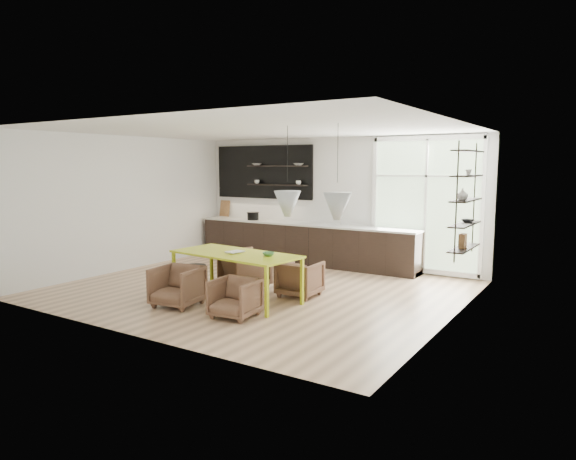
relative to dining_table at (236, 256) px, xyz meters
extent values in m
cube|color=#D5AE89|center=(-0.11, 0.81, -0.76)|extent=(7.00, 6.00, 0.01)
cube|color=white|center=(-0.11, 3.81, 0.70)|extent=(7.00, 0.02, 2.90)
cube|color=white|center=(-3.61, 0.81, 0.70)|extent=(0.02, 6.00, 2.90)
cube|color=white|center=(3.39, 0.81, 0.70)|extent=(0.02, 6.00, 2.90)
cube|color=white|center=(-0.11, 0.81, 2.15)|extent=(7.00, 6.00, 0.01)
cube|color=#B2D1A5|center=(2.04, 3.78, 0.70)|extent=(2.20, 0.02, 2.70)
cube|color=white|center=(2.04, 3.75, 0.70)|extent=(2.30, 0.08, 2.80)
cone|color=#ADB6BA|center=(0.84, 0.31, 0.90)|extent=(0.44, 0.44, 0.42)
cone|color=#ADB6BA|center=(1.74, 0.31, 0.90)|extent=(0.44, 0.44, 0.42)
cylinder|color=black|center=(0.84, 0.31, 1.70)|extent=(0.01, 0.01, 0.89)
cylinder|color=black|center=(1.74, 0.31, 1.70)|extent=(0.01, 0.01, 0.89)
cube|color=black|center=(-0.71, 3.47, -0.30)|extent=(5.50, 0.65, 0.90)
cube|color=silver|center=(-0.71, 3.47, 0.17)|extent=(5.54, 0.69, 0.04)
cube|color=white|center=(-0.71, 3.79, 0.45)|extent=(5.50, 0.02, 0.55)
cube|color=black|center=(-2.06, 3.77, 1.35)|extent=(2.80, 0.06, 1.30)
cube|color=black|center=(-1.56, 3.63, 1.50)|extent=(1.60, 0.28, 0.03)
cube|color=black|center=(-1.56, 3.63, 1.05)|extent=(1.60, 0.28, 0.03)
cube|color=#98693C|center=(-3.26, 3.71, 0.40)|extent=(0.30, 0.10, 0.42)
cylinder|color=silver|center=(0.19, 3.57, 0.37)|extent=(0.02, 0.02, 0.40)
imported|color=white|center=(-2.16, 3.63, 1.54)|extent=(0.22, 0.22, 0.05)
imported|color=white|center=(-0.96, 3.63, 1.54)|extent=(0.22, 0.22, 0.05)
imported|color=white|center=(-2.16, 3.63, 1.11)|extent=(0.12, 0.12, 0.10)
imported|color=white|center=(-0.96, 3.63, 1.11)|extent=(0.12, 0.12, 0.10)
cylinder|color=black|center=(-2.11, 3.38, 0.27)|extent=(0.28, 0.28, 0.17)
cube|color=black|center=(3.25, 1.41, 0.95)|extent=(0.02, 0.02, 1.90)
cube|color=black|center=(3.25, 2.61, 0.95)|extent=(0.02, 0.02, 1.90)
cube|color=black|center=(3.25, 2.01, 0.15)|extent=(0.26, 1.20, 0.02)
cube|color=black|center=(3.25, 2.01, 0.55)|extent=(0.26, 1.20, 0.02)
cube|color=black|center=(3.25, 2.01, 0.95)|extent=(0.26, 1.20, 0.02)
cube|color=black|center=(3.25, 2.01, 1.35)|extent=(0.26, 1.20, 0.03)
cube|color=black|center=(3.25, 2.01, 1.75)|extent=(0.26, 1.20, 0.03)
imported|color=white|center=(3.25, 1.76, 1.06)|extent=(0.18, 0.18, 0.19)
imported|color=#333338|center=(3.25, 2.21, 0.59)|extent=(0.22, 0.22, 0.05)
imported|color=white|center=(3.25, 2.11, 1.41)|extent=(0.10, 0.10, 0.09)
cube|color=#98693C|center=(3.25, 1.91, 0.28)|extent=(0.10, 0.18, 0.24)
cube|color=#B8C81B|center=(0.00, 0.00, 0.04)|extent=(2.30, 1.20, 0.03)
cube|color=#B8C81B|center=(-1.09, -0.35, -0.37)|extent=(0.05, 0.05, 0.77)
cube|color=#B8C81B|center=(-1.01, 0.55, -0.37)|extent=(0.05, 0.05, 0.77)
cube|color=#B8C81B|center=(1.01, -0.55, -0.37)|extent=(0.05, 0.05, 0.77)
cube|color=#B8C81B|center=(1.09, 0.35, -0.37)|extent=(0.05, 0.05, 0.77)
imported|color=brown|center=(-0.41, 0.80, -0.39)|extent=(1.01, 1.02, 0.72)
imported|color=brown|center=(0.78, 0.81, -0.44)|extent=(0.69, 0.71, 0.62)
imported|color=brown|center=(-0.57, -0.81, -0.42)|extent=(0.79, 0.81, 0.66)
imported|color=brown|center=(0.60, -0.80, -0.46)|extent=(0.69, 0.71, 0.59)
cylinder|color=black|center=(-1.01, 0.12, -0.28)|extent=(0.36, 0.36, 0.02)
cylinder|color=black|center=(-1.01, 0.12, -0.62)|extent=(0.38, 0.38, 0.02)
cylinder|color=black|center=(-0.84, 0.13, -0.52)|extent=(0.02, 0.02, 0.47)
cylinder|color=black|center=(-1.01, 0.28, -0.52)|extent=(0.02, 0.02, 0.47)
cylinder|color=black|center=(-1.17, 0.11, -0.52)|extent=(0.02, 0.02, 0.47)
cylinder|color=black|center=(-1.00, -0.05, -0.52)|extent=(0.02, 0.02, 0.47)
imported|color=white|center=(-0.14, 0.04, 0.07)|extent=(0.27, 0.33, 0.03)
imported|color=#457949|center=(0.62, 0.08, 0.09)|extent=(0.20, 0.20, 0.06)
camera|label=1|loc=(5.28, -6.70, 1.52)|focal=32.00mm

